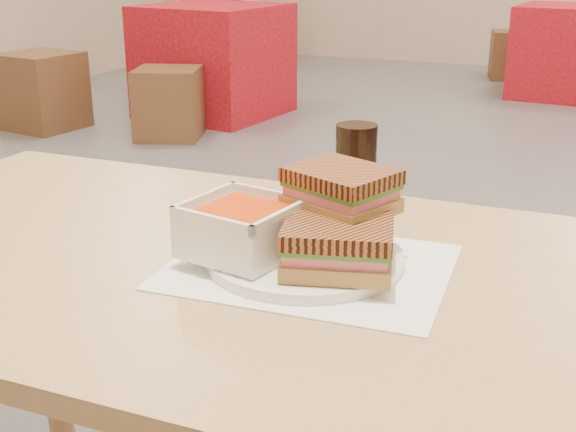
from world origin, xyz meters
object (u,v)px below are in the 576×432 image
at_px(cola_glass, 356,168).
at_px(bg_table_0, 214,61).
at_px(bg_table_2, 570,52).
at_px(bg_chair_0l, 43,91).
at_px(soup_bowl, 242,230).
at_px(bg_chair_2l, 512,55).
at_px(panini_lower, 338,246).
at_px(main_table, 209,329).
at_px(plate, 305,257).
at_px(bg_chair_0r, 169,103).

relative_size(cola_glass, bg_table_0, 0.14).
bearing_deg(bg_table_2, bg_chair_0l, -141.47).
xyz_separation_m(soup_bowl, bg_chair_0l, (-2.95, 3.10, -0.55)).
bearing_deg(bg_table_2, bg_chair_2l, 126.16).
bearing_deg(panini_lower, soup_bowl, 178.51).
height_order(cola_glass, bg_table_2, cola_glass).
relative_size(bg_chair_0l, bg_chair_2l, 1.11).
bearing_deg(cola_glass, bg_chair_2l, 93.84).
distance_m(bg_table_0, bg_chair_0l, 1.18).
distance_m(bg_table_2, bg_chair_2l, 0.87).
relative_size(main_table, bg_chair_0l, 2.41).
bearing_deg(bg_chair_0l, bg_chair_2l, 50.54).
relative_size(main_table, bg_chair_2l, 2.68).
bearing_deg(plate, bg_chair_0l, 134.56).
bearing_deg(plate, panini_lower, -32.53).
distance_m(panini_lower, bg_chair_0l, 4.41).
bearing_deg(plate, cola_glass, 91.23).
height_order(main_table, bg_chair_2l, main_table).
relative_size(main_table, panini_lower, 7.66).
distance_m(plate, soup_bowl, 0.09).
bearing_deg(bg_table_0, bg_chair_0l, -135.57).
height_order(cola_glass, bg_table_0, cola_glass).
bearing_deg(bg_chair_2l, bg_chair_0l, -129.46).
relative_size(panini_lower, bg_chair_2l, 0.35).
xyz_separation_m(soup_bowl, bg_chair_2l, (-0.33, 6.28, -0.59)).
xyz_separation_m(soup_bowl, bg_chair_0r, (-2.05, 3.19, -0.58)).
bearing_deg(bg_chair_0r, soup_bowl, -57.27).
relative_size(plate, cola_glass, 1.90).
height_order(main_table, cola_glass, cola_glass).
relative_size(panini_lower, cola_glass, 1.14).
distance_m(bg_table_2, bg_chair_0r, 3.27).
bearing_deg(bg_chair_0r, plate, -56.05).
xyz_separation_m(panini_lower, bg_chair_2l, (-0.47, 6.28, -0.58)).
bearing_deg(panini_lower, main_table, 176.47).
bearing_deg(cola_glass, bg_table_0, 120.82).
xyz_separation_m(bg_table_0, bg_chair_2l, (1.78, 2.36, -0.17)).
distance_m(bg_chair_0r, bg_chair_2l, 3.53).
height_order(soup_bowl, bg_chair_0r, soup_bowl).
relative_size(soup_bowl, bg_chair_2l, 0.34).
bearing_deg(bg_table_2, panini_lower, -90.40).
height_order(soup_bowl, bg_chair_2l, soup_bowl).
relative_size(cola_glass, bg_chair_0r, 0.28).
height_order(soup_bowl, bg_chair_0l, soup_bowl).
bearing_deg(bg_chair_2l, bg_chair_0r, -119.11).
distance_m(panini_lower, cola_glass, 0.28).
distance_m(bg_chair_0l, bg_chair_2l, 4.11).
height_order(panini_lower, bg_chair_2l, panini_lower).
height_order(main_table, bg_table_0, bg_table_0).
bearing_deg(cola_glass, plate, -88.77).
relative_size(plate, soup_bowl, 1.70).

